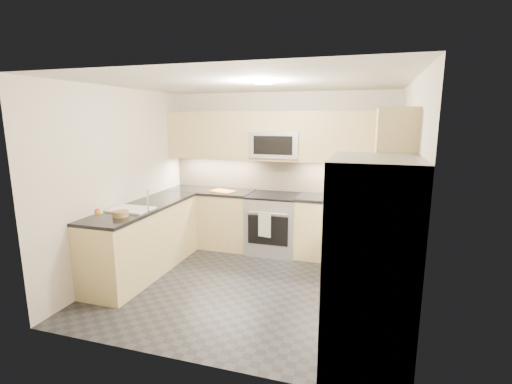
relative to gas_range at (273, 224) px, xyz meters
name	(u,v)px	position (x,y,z in m)	size (l,w,h in m)	color
floor	(248,285)	(0.00, -1.28, -0.46)	(3.60, 3.20, 0.00)	black
ceiling	(247,83)	(0.00, -1.28, 2.04)	(3.60, 3.20, 0.02)	beige
wall_back	(279,171)	(0.00, 0.32, 0.79)	(3.60, 0.02, 2.50)	beige
wall_front	(185,225)	(0.00, -2.88, 0.79)	(3.60, 0.02, 2.50)	beige
wall_left	(122,182)	(-1.80, -1.28, 0.79)	(0.02, 3.20, 2.50)	beige
wall_right	(406,199)	(1.80, -1.28, 0.79)	(0.02, 3.20, 2.50)	beige
base_cab_back_left	(210,219)	(-1.09, 0.02, -0.01)	(1.42, 0.60, 0.90)	#CFB97D
base_cab_back_right	(344,230)	(1.09, 0.02, -0.01)	(1.42, 0.60, 0.90)	#CFB97D
base_cab_right	(372,261)	(1.50, -1.12, -0.01)	(0.60, 1.70, 0.90)	#CFB97D
base_cab_peninsula	(144,240)	(-1.50, -1.28, -0.01)	(0.60, 2.00, 0.90)	#CFB97D
countertop_back_left	(210,191)	(-1.09, 0.02, 0.47)	(1.42, 0.63, 0.04)	black
countertop_back_right	(345,199)	(1.09, 0.02, 0.47)	(1.42, 0.63, 0.04)	black
countertop_right	(375,222)	(1.50, -1.12, 0.47)	(0.63, 1.70, 0.04)	black
countertop_peninsula	(142,207)	(-1.50, -1.28, 0.47)	(0.63, 2.00, 0.04)	black
upper_cab_back	(276,136)	(0.00, 0.15, 1.37)	(3.60, 0.35, 0.75)	#CFB97D
upper_cab_right	(392,143)	(1.62, -1.00, 1.37)	(0.35, 1.95, 0.75)	#CFB97D
backsplash_back	(279,175)	(0.00, 0.32, 0.74)	(3.60, 0.01, 0.51)	tan
backsplash_right	(402,195)	(1.80, -0.82, 0.74)	(0.01, 2.30, 0.51)	tan
gas_range	(273,224)	(0.00, 0.00, 0.00)	(0.76, 0.65, 0.91)	#999BA0
range_cooktop	(273,196)	(0.00, 0.00, 0.46)	(0.76, 0.65, 0.03)	black
oven_door_glass	(268,230)	(0.00, -0.33, -0.01)	(0.62, 0.02, 0.45)	black
oven_handle	(267,213)	(0.00, -0.35, 0.26)	(0.02, 0.02, 0.60)	#B2B5BA
microwave	(276,144)	(0.00, 0.12, 1.24)	(0.76, 0.40, 0.40)	#A7A8AF
microwave_door	(273,145)	(0.00, -0.08, 1.24)	(0.60, 0.01, 0.28)	black
refrigerator	(370,266)	(1.45, -2.43, 0.45)	(0.70, 0.90, 1.80)	#94989B
fridge_handle_left	(322,263)	(1.08, -2.61, 0.49)	(0.02, 0.02, 1.20)	#B2B5BA
fridge_handle_right	(327,248)	(1.08, -2.25, 0.49)	(0.02, 0.02, 1.20)	#B2B5BA
sink_basin	(131,215)	(-1.50, -1.53, 0.42)	(0.52, 0.38, 0.16)	white
faucet	(148,201)	(-1.24, -1.53, 0.62)	(0.03, 0.03, 0.28)	silver
utensil_bowl	(372,196)	(1.46, -0.07, 0.56)	(0.26, 0.26, 0.15)	#4DB458
cutting_board	(223,191)	(-0.84, -0.04, 0.49)	(0.37, 0.26, 0.01)	orange
fruit_basket	(121,214)	(-1.42, -1.83, 0.52)	(0.19, 0.19, 0.07)	#9B7C48
fruit_apple	(98,212)	(-1.53, -2.09, 0.60)	(0.07, 0.07, 0.07)	#B62C14
fruit_pear	(100,213)	(-1.46, -2.14, 0.60)	(0.06, 0.06, 0.06)	#5BAD4A
dish_towel_check	(265,224)	(-0.04, -0.37, 0.10)	(0.20, 0.02, 0.38)	silver
fruit_orange	(99,213)	(-1.47, -2.14, 0.60)	(0.07, 0.07, 0.07)	orange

